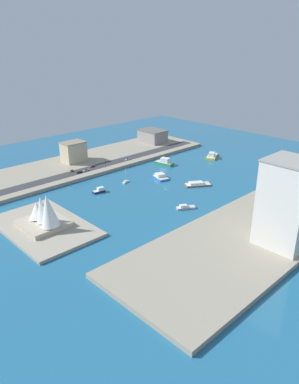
# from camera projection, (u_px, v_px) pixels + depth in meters

# --- Properties ---
(ground_plane) EXTENTS (440.00, 440.00, 0.00)m
(ground_plane) POSITION_uv_depth(u_px,v_px,m) (165.00, 187.00, 301.64)
(ground_plane) COLOR #23668E
(quay_west) EXTENTS (70.00, 240.00, 2.87)m
(quay_west) POSITION_uv_depth(u_px,v_px,m) (269.00, 223.00, 238.23)
(quay_west) COLOR #9E937F
(quay_west) RESTS_ON ground_plane
(quay_east) EXTENTS (70.00, 240.00, 2.87)m
(quay_east) POSITION_uv_depth(u_px,v_px,m) (98.00, 160.00, 363.95)
(quay_east) COLOR #9E937F
(quay_east) RESTS_ON ground_plane
(peninsula_point) EXTENTS (73.48, 46.19, 2.00)m
(peninsula_point) POSITION_uv_depth(u_px,v_px,m) (44.00, 227.00, 234.65)
(peninsula_point) COLOR #A89E89
(peninsula_point) RESTS_ON ground_plane
(road_strip) EXTENTS (12.01, 228.00, 0.15)m
(road_strip) POSITION_uv_depth(u_px,v_px,m) (110.00, 163.00, 349.99)
(road_strip) COLOR #38383D
(road_strip) RESTS_ON quay_east
(catamaran_blue) EXTENTS (17.14, 13.11, 4.25)m
(catamaran_blue) POSITION_uv_depth(u_px,v_px,m) (161.00, 177.00, 318.98)
(catamaran_blue) COLOR blue
(catamaran_blue) RESTS_ON ground_plane
(ferry_green_doubledeck) EXTENTS (20.90, 10.56, 7.01)m
(ferry_green_doubledeck) POSITION_uv_depth(u_px,v_px,m) (164.00, 162.00, 353.79)
(ferry_green_doubledeck) COLOR #2D8C4C
(ferry_green_doubledeck) RESTS_ON ground_plane
(yacht_sleek_gray) EXTENTS (10.79, 14.06, 3.24)m
(yacht_sleek_gray) POSITION_uv_depth(u_px,v_px,m) (186.00, 207.00, 261.45)
(yacht_sleek_gray) COLOR #999EA3
(yacht_sleek_gray) RESTS_ON ground_plane
(barge_flat_brown) EXTENTS (18.62, 22.63, 3.09)m
(barge_flat_brown) POSITION_uv_depth(u_px,v_px,m) (197.00, 184.00, 303.65)
(barge_flat_brown) COLOR brown
(barge_flat_brown) RESTS_ON ground_plane
(sailboat_small_white) EXTENTS (4.55, 8.09, 12.31)m
(sailboat_small_white) POSITION_uv_depth(u_px,v_px,m) (126.00, 182.00, 309.94)
(sailboat_small_white) COLOR white
(sailboat_small_white) RESTS_ON ground_plane
(ferry_yellow_fast) EXTENTS (18.41, 23.81, 6.12)m
(ferry_yellow_fast) POSITION_uv_depth(u_px,v_px,m) (212.00, 156.00, 375.34)
(ferry_yellow_fast) COLOR yellow
(ferry_yellow_fast) RESTS_ON ground_plane
(patrol_launch_navy) EXTENTS (5.85, 11.22, 4.10)m
(patrol_launch_navy) POSITION_uv_depth(u_px,v_px,m) (99.00, 190.00, 289.58)
(patrol_launch_navy) COLOR #1E284C
(patrol_launch_navy) RESTS_ON ground_plane
(carpark_squat_concrete) EXTENTS (30.22, 22.74, 13.86)m
(carpark_squat_concrete) POSITION_uv_depth(u_px,v_px,m) (152.00, 136.00, 422.17)
(carpark_squat_concrete) COLOR gray
(carpark_squat_concrete) RESTS_ON quay_east
(apartment_midrise_tan) EXTENTS (26.13, 15.00, 21.26)m
(apartment_midrise_tan) POSITION_uv_depth(u_px,v_px,m) (295.00, 180.00, 277.68)
(apartment_midrise_tan) COLOR tan
(apartment_midrise_tan) RESTS_ON quay_west
(office_block_beige) EXTENTS (16.45, 22.08, 19.34)m
(office_block_beige) POSITION_uv_depth(u_px,v_px,m) (74.00, 152.00, 351.97)
(office_block_beige) COLOR #C6B793
(office_block_beige) RESTS_ON quay_east
(hotel_broad_white) EXTENTS (27.57, 26.14, 50.52)m
(hotel_broad_white) POSITION_uv_depth(u_px,v_px,m) (287.00, 203.00, 202.26)
(hotel_broad_white) COLOR silver
(hotel_broad_white) RESTS_ON quay_west
(suv_black) EXTENTS (1.97, 5.15, 1.54)m
(suv_black) POSITION_uv_depth(u_px,v_px,m) (79.00, 172.00, 323.87)
(suv_black) COLOR black
(suv_black) RESTS_ON road_strip
(sedan_silver) EXTENTS (2.12, 5.01, 1.58)m
(sedan_silver) POSITION_uv_depth(u_px,v_px,m) (86.00, 170.00, 329.00)
(sedan_silver) COLOR black
(sedan_silver) RESTS_ON road_strip
(pickup_red) EXTENTS (1.81, 5.21, 1.57)m
(pickup_red) POSITION_uv_depth(u_px,v_px,m) (92.00, 166.00, 338.52)
(pickup_red) COLOR black
(pickup_red) RESTS_ON road_strip
(van_white) EXTENTS (2.07, 4.58, 1.58)m
(van_white) POSITION_uv_depth(u_px,v_px,m) (128.00, 159.00, 359.15)
(van_white) COLOR black
(van_white) RESTS_ON road_strip
(taxi_yellow_cab) EXTENTS (1.85, 4.49, 1.48)m
(taxi_yellow_cab) POSITION_uv_depth(u_px,v_px,m) (72.00, 171.00, 326.97)
(taxi_yellow_cab) COLOR black
(taxi_yellow_cab) RESTS_ON road_strip
(traffic_light_waterfront) EXTENTS (0.36, 0.36, 6.50)m
(traffic_light_waterfront) POSITION_uv_depth(u_px,v_px,m) (105.00, 163.00, 336.27)
(traffic_light_waterfront) COLOR black
(traffic_light_waterfront) RESTS_ON quay_east
(opera_landmark) EXTENTS (30.08, 27.17, 24.20)m
(opera_landmark) POSITION_uv_depth(u_px,v_px,m) (44.00, 214.00, 229.92)
(opera_landmark) COLOR #BCAD93
(opera_landmark) RESTS_ON peninsula_point
(park_tree_cluster) EXTENTS (16.35, 12.28, 8.15)m
(park_tree_cluster) POSITION_uv_depth(u_px,v_px,m) (265.00, 225.00, 221.28)
(park_tree_cluster) COLOR brown
(park_tree_cluster) RESTS_ON quay_west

